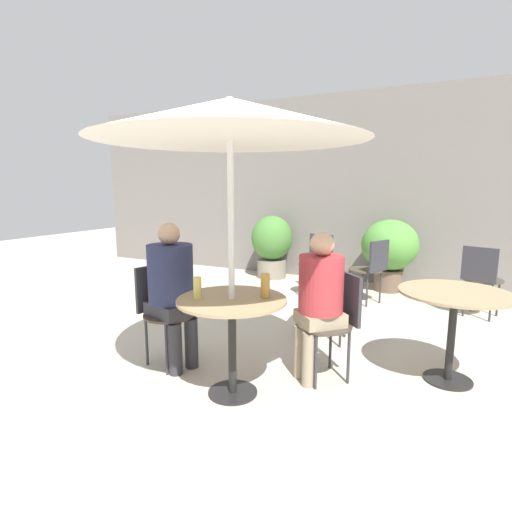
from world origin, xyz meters
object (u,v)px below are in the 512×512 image
umbrella (230,120)px  bistro_chair_1 (162,304)px  potted_plant_1 (390,248)px  bistro_chair_2 (372,265)px  bistro_chair_3 (481,275)px  cafe_table_near (232,318)px  bistro_chair_4 (320,289)px  beer_glass_0 (265,286)px  potted_plant_0 (272,243)px  bistro_chair_0 (335,315)px  seated_person_1 (172,284)px  beer_glass_1 (198,288)px  bistro_chair_5 (317,258)px  cafe_table_far (454,309)px  seated_person_0 (319,294)px

umbrella → bistro_chair_1: bearing=164.7°
potted_plant_1 → umbrella: 3.95m
bistro_chair_2 → bistro_chair_3: same height
cafe_table_near → bistro_chair_4: size_ratio=0.93×
bistro_chair_1 → beer_glass_0: bearing=-80.2°
potted_plant_0 → potted_plant_1: 1.92m
bistro_chair_0 → seated_person_1: seated_person_1 is taller
bistro_chair_3 → bistro_chair_4: bearing=63.5°
bistro_chair_4 → umbrella: (-0.26, -1.34, 1.45)m
bistro_chair_0 → bistro_chair_1: (-1.43, -0.37, 0.00)m
cafe_table_near → bistro_chair_2: (0.50, 2.82, -0.06)m
beer_glass_1 → cafe_table_near: bearing=26.0°
bistro_chair_3 → bistro_chair_5: bearing=12.7°
cafe_table_far → potted_plant_1: size_ratio=0.79×
seated_person_1 → cafe_table_near: bearing=-90.0°
cafe_table_near → bistro_chair_3: bearing=58.0°
bistro_chair_5 → potted_plant_1: potted_plant_1 is taller
potted_plant_1 → bistro_chair_3: bearing=-37.2°
beer_glass_1 → seated_person_1: bearing=147.6°
bistro_chair_3 → potted_plant_0: 3.20m
seated_person_0 → seated_person_1: size_ratio=0.96×
seated_person_1 → beer_glass_1: (0.46, -0.29, 0.08)m
bistro_chair_2 → seated_person_1: 2.90m
bistro_chair_2 → potted_plant_1: (0.10, 0.85, 0.11)m
bistro_chair_0 → bistro_chair_2: (-0.10, 2.22, 0.00)m
cafe_table_near → seated_person_0: 0.71m
bistro_chair_2 → umbrella: size_ratio=0.41×
beer_glass_0 → umbrella: size_ratio=0.08×
bistro_chair_4 → beer_glass_0: size_ratio=4.79×
bistro_chair_4 → beer_glass_0: beer_glass_0 is taller
bistro_chair_4 → bistro_chair_3: bearing=-50.6°
bistro_chair_2 → beer_glass_1: bearing=12.2°
potted_plant_0 → umbrella: size_ratio=0.50×
cafe_table_near → umbrella: umbrella is taller
cafe_table_far → beer_glass_0: bearing=-147.2°
bistro_chair_2 → potted_plant_1: 0.86m
bistro_chair_5 → bistro_chair_3: bearing=6.3°
cafe_table_near → bistro_chair_2: size_ratio=0.93×
cafe_table_far → seated_person_0: seated_person_0 is taller
cafe_table_near → beer_glass_0: beer_glass_0 is taller
bistro_chair_3 → cafe_table_near: bearing=77.1°
cafe_table_near → beer_glass_1: size_ratio=5.05×
cafe_table_near → bistro_chair_1: 0.86m
bistro_chair_2 → bistro_chair_4: bearing=16.6°
seated_person_0 → cafe_table_near: bearing=-90.0°
bistro_chair_2 → seated_person_1: seated_person_1 is taller
bistro_chair_4 → bistro_chair_5: same height
cafe_table_far → bistro_chair_5: bearing=129.8°
bistro_chair_5 → bistro_chair_2: bearing=-1.7°
bistro_chair_5 → potted_plant_0: potted_plant_0 is taller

